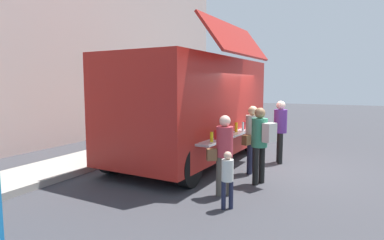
% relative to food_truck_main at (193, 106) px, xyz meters
% --- Properties ---
extents(ground_plane, '(60.00, 60.00, 0.00)m').
position_rel_food_truck_main_xyz_m(ground_plane, '(0.44, -2.23, -1.60)').
color(ground_plane, '#38383D').
extents(curb_strip, '(28.00, 1.60, 0.15)m').
position_rel_food_truck_main_xyz_m(curb_strip, '(-4.00, 2.62, -1.53)').
color(curb_strip, '#9E998E').
rests_on(curb_strip, ground).
extents(food_truck_main, '(5.72, 3.32, 3.74)m').
position_rel_food_truck_main_xyz_m(food_truck_main, '(0.00, 0.00, 0.00)').
color(food_truck_main, '#AC1F18').
rests_on(food_truck_main, ground).
extents(trash_bin, '(0.60, 0.60, 0.94)m').
position_rel_food_truck_main_xyz_m(trash_bin, '(3.90, 2.32, -1.13)').
color(trash_bin, '#2B5C37').
rests_on(trash_bin, ground).
extents(customer_front_ordering, '(0.55, 0.34, 1.69)m').
position_rel_food_truck_main_xyz_m(customer_front_ordering, '(-0.51, -1.89, -0.60)').
color(customer_front_ordering, '#202139').
rests_on(customer_front_ordering, ground).
extents(customer_mid_with_backpack, '(0.45, 0.56, 1.71)m').
position_rel_food_truck_main_xyz_m(customer_mid_with_backpack, '(-1.29, -2.31, -0.55)').
color(customer_mid_with_backpack, black).
rests_on(customer_mid_with_backpack, ground).
extents(customer_rear_waiting, '(0.43, 0.50, 1.62)m').
position_rel_food_truck_main_xyz_m(customer_rear_waiting, '(-2.34, -1.84, -0.64)').
color(customer_rear_waiting, '#4F483E').
rests_on(customer_rear_waiting, ground).
extents(customer_extra_browsing, '(0.36, 0.36, 1.76)m').
position_rel_food_truck_main_xyz_m(customer_extra_browsing, '(0.89, -2.31, -0.55)').
color(customer_extra_browsing, black).
rests_on(customer_extra_browsing, ground).
extents(child_near_queue, '(0.21, 0.21, 1.05)m').
position_rel_food_truck_main_xyz_m(child_near_queue, '(-2.97, -2.15, -0.98)').
color(child_near_queue, '#1D213A').
rests_on(child_near_queue, ground).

